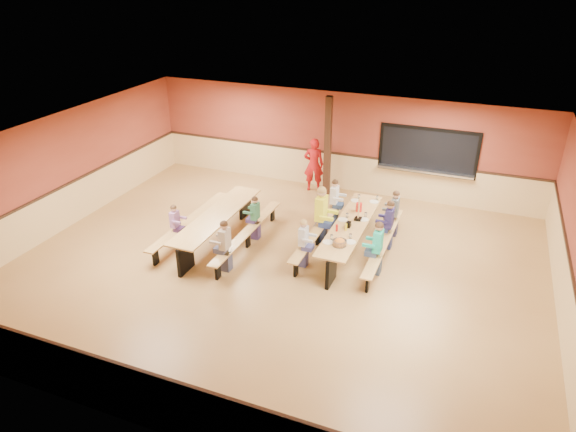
% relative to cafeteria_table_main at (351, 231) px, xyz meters
% --- Properties ---
extents(ground, '(12.00, 12.00, 0.00)m').
position_rel_cafeteria_table_main_xyz_m(ground, '(-1.38, -1.36, -0.53)').
color(ground, olive).
rests_on(ground, ground).
extents(room_envelope, '(12.04, 10.04, 3.02)m').
position_rel_cafeteria_table_main_xyz_m(room_envelope, '(-1.38, -1.36, 0.16)').
color(room_envelope, brown).
rests_on(room_envelope, ground).
extents(kitchen_pass_through, '(2.78, 0.28, 1.38)m').
position_rel_cafeteria_table_main_xyz_m(kitchen_pass_through, '(1.22, 3.60, 0.96)').
color(kitchen_pass_through, black).
rests_on(kitchen_pass_through, ground).
extents(structural_post, '(0.18, 0.18, 3.00)m').
position_rel_cafeteria_table_main_xyz_m(structural_post, '(-1.58, 3.04, 0.97)').
color(structural_post, black).
rests_on(structural_post, ground).
extents(cafeteria_table_main, '(1.91, 3.70, 0.74)m').
position_rel_cafeteria_table_main_xyz_m(cafeteria_table_main, '(0.00, 0.00, 0.00)').
color(cafeteria_table_main, '#B98A49').
rests_on(cafeteria_table_main, ground).
extents(cafeteria_table_second, '(1.91, 3.70, 0.74)m').
position_rel_cafeteria_table_main_xyz_m(cafeteria_table_second, '(-3.23, -0.76, 0.00)').
color(cafeteria_table_second, '#B98A49').
rests_on(cafeteria_table_second, ground).
extents(seated_child_white_left, '(0.35, 0.29, 1.17)m').
position_rel_cafeteria_table_main_xyz_m(seated_child_white_left, '(-0.83, -1.08, 0.06)').
color(seated_child_white_left, silver).
rests_on(seated_child_white_left, ground).
extents(seated_adult_yellow, '(0.49, 0.40, 1.46)m').
position_rel_cafeteria_table_main_xyz_m(seated_adult_yellow, '(-0.83, 0.20, 0.20)').
color(seated_adult_yellow, '#F5F72A').
rests_on(seated_adult_yellow, ground).
extents(seated_child_grey_left, '(0.37, 0.30, 1.21)m').
position_rel_cafeteria_table_main_xyz_m(seated_child_grey_left, '(-0.83, 1.34, 0.08)').
color(seated_child_grey_left, silver).
rests_on(seated_child_grey_left, ground).
extents(seated_child_teal_right, '(0.40, 0.33, 1.27)m').
position_rel_cafeteria_table_main_xyz_m(seated_child_teal_right, '(0.82, -0.77, 0.11)').
color(seated_child_teal_right, '#1BA98C').
rests_on(seated_child_teal_right, ground).
extents(seated_child_navy_right, '(0.39, 0.32, 1.25)m').
position_rel_cafeteria_table_main_xyz_m(seated_child_navy_right, '(0.82, 0.48, 0.10)').
color(seated_child_navy_right, '#251F53').
rests_on(seated_child_navy_right, ground).
extents(seated_child_char_right, '(0.37, 0.31, 1.22)m').
position_rel_cafeteria_table_main_xyz_m(seated_child_char_right, '(0.82, 1.18, 0.08)').
color(seated_child_char_right, '#565E61').
rests_on(seated_child_char_right, ground).
extents(seated_child_purple_sec, '(0.32, 0.27, 1.12)m').
position_rel_cafeteria_table_main_xyz_m(seated_child_purple_sec, '(-4.05, -1.40, 0.03)').
color(seated_child_purple_sec, '#8F5E95').
rests_on(seated_child_purple_sec, ground).
extents(seated_child_green_sec, '(0.34, 0.28, 1.15)m').
position_rel_cafeteria_table_main_xyz_m(seated_child_green_sec, '(-2.40, -0.29, 0.05)').
color(seated_child_green_sec, '#2F6947').
rests_on(seated_child_green_sec, ground).
extents(seated_child_tan_sec, '(0.38, 0.31, 1.24)m').
position_rel_cafeteria_table_main_xyz_m(seated_child_tan_sec, '(-2.40, -1.91, 0.09)').
color(seated_child_tan_sec, '#A79987').
rests_on(seated_child_tan_sec, ground).
extents(standing_woman, '(0.70, 0.56, 1.67)m').
position_rel_cafeteria_table_main_xyz_m(standing_woman, '(-2.05, 3.19, 0.31)').
color(standing_woman, '#B61417').
rests_on(standing_woman, ground).
extents(punch_pitcher, '(0.16, 0.16, 0.22)m').
position_rel_cafeteria_table_main_xyz_m(punch_pitcher, '(0.00, 0.72, 0.32)').
color(punch_pitcher, red).
rests_on(punch_pitcher, cafeteria_table_main).
extents(chip_bowl, '(0.32, 0.32, 0.15)m').
position_rel_cafeteria_table_main_xyz_m(chip_bowl, '(0.04, -1.12, 0.29)').
color(chip_bowl, orange).
rests_on(chip_bowl, cafeteria_table_main).
extents(napkin_dispenser, '(0.10, 0.14, 0.13)m').
position_rel_cafeteria_table_main_xyz_m(napkin_dispenser, '(-0.01, -0.21, 0.28)').
color(napkin_dispenser, black).
rests_on(napkin_dispenser, cafeteria_table_main).
extents(condiment_mustard, '(0.06, 0.06, 0.17)m').
position_rel_cafeteria_table_main_xyz_m(condiment_mustard, '(-0.02, -0.39, 0.30)').
color(condiment_mustard, yellow).
rests_on(condiment_mustard, cafeteria_table_main).
extents(condiment_ketchup, '(0.06, 0.06, 0.17)m').
position_rel_cafeteria_table_main_xyz_m(condiment_ketchup, '(-0.21, -0.50, 0.30)').
color(condiment_ketchup, '#B2140F').
rests_on(condiment_ketchup, cafeteria_table_main).
extents(table_paddle, '(0.16, 0.16, 0.56)m').
position_rel_cafeteria_table_main_xyz_m(table_paddle, '(0.11, 0.24, 0.35)').
color(table_paddle, black).
rests_on(table_paddle, cafeteria_table_main).
extents(place_settings, '(0.65, 3.30, 0.11)m').
position_rel_cafeteria_table_main_xyz_m(place_settings, '(-0.00, 0.00, 0.27)').
color(place_settings, beige).
rests_on(place_settings, cafeteria_table_main).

